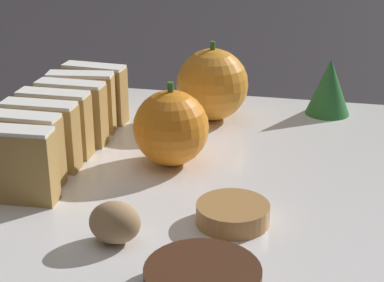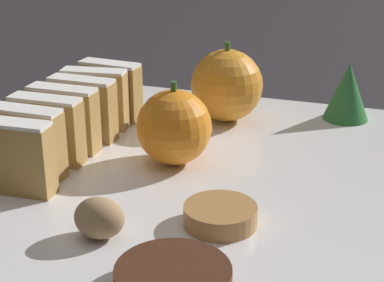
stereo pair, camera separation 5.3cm
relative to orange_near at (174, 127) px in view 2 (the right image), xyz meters
name	(u,v)px [view 2 (the right image)]	position (x,y,z in m)	size (l,w,h in m)	color
ground_plane	(192,187)	(0.02, -0.02, -0.04)	(6.00, 6.00, 0.00)	#28262B
serving_platter	(192,180)	(0.02, -0.02, -0.04)	(0.34, 0.44, 0.01)	white
stollen_slice_front	(13,157)	(-0.10, -0.09, 0.00)	(0.06, 0.02, 0.06)	tan
stollen_slice_second	(27,142)	(-0.11, -0.06, 0.00)	(0.06, 0.02, 0.06)	tan
stollen_slice_third	(47,130)	(-0.10, -0.03, 0.00)	(0.06, 0.02, 0.06)	tan
stollen_slice_fourth	(64,119)	(-0.10, 0.00, 0.00)	(0.06, 0.02, 0.06)	tan
stollen_slice_fifth	(83,109)	(-0.10, 0.03, 0.00)	(0.06, 0.02, 0.06)	tan
stollen_slice_sixth	(95,99)	(-0.10, 0.06, 0.00)	(0.07, 0.03, 0.06)	tan
stollen_slice_back	(111,90)	(-0.10, 0.09, 0.00)	(0.06, 0.03, 0.06)	tan
orange_near	(174,127)	(0.00, 0.00, 0.00)	(0.07, 0.07, 0.07)	orange
orange_far	(227,85)	(0.01, 0.12, 0.00)	(0.07, 0.07, 0.08)	orange
walnut	(99,218)	(-0.01, -0.14, -0.02)	(0.04, 0.03, 0.03)	tan
chocolate_cookie	(173,279)	(0.06, -0.18, -0.03)	(0.07, 0.07, 0.01)	#472819
gingerbread_cookie	(220,215)	(0.07, -0.09, -0.03)	(0.05, 0.05, 0.01)	#B27F47
evergreen_sprig	(348,91)	(0.13, 0.16, 0.00)	(0.05, 0.05, 0.06)	#2D7538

